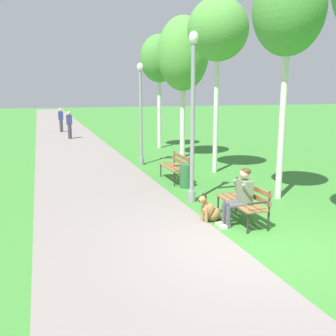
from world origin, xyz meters
The scene contains 15 objects.
ground_plane centered at (0.00, 0.00, 0.00)m, with size 120.00×120.00×0.00m, color #3D8433.
paved_path centered at (-2.04, 24.00, 0.02)m, with size 3.62×60.00×0.04m, color gray.
park_bench_near centered at (0.59, 1.29, 0.51)m, with size 0.55×1.50×0.85m.
park_bench_mid centered at (0.49, 5.49, 0.51)m, with size 0.55×1.50×0.85m.
person_seated_on_near_bench centered at (0.39, 1.12, 0.68)m, with size 0.74×0.49×1.25m.
dog_shepherd centered at (-0.13, 1.49, 0.26)m, with size 0.80×0.44×0.71m.
lamp_post_near centered at (0.07, 3.09, 2.21)m, with size 0.24×0.24×4.26m.
lamp_post_mid centered at (0.11, 8.45, 2.00)m, with size 0.24×0.24×3.87m.
birch_tree_second centered at (2.41, 2.66, 4.79)m, with size 1.76×1.84×5.98m.
birch_tree_third centered at (2.23, 6.28, 4.81)m, with size 2.04×2.02×5.87m.
birch_tree_fourth centered at (2.24, 9.58, 4.31)m, with size 2.12×2.22×5.86m.
birch_tree_fifth centered at (2.09, 12.48, 4.31)m, with size 1.84×1.76×5.49m.
litter_bin centered at (0.46, 4.54, 0.35)m, with size 0.36×0.36×0.70m, color #2D6638.
pedestrian_distant centered at (-1.93, 17.40, 0.84)m, with size 0.32×0.22×1.65m.
pedestrian_further_distant centered at (-2.18, 21.43, 0.84)m, with size 0.32×0.22×1.65m.
Camera 1 is at (-3.59, -5.93, 2.87)m, focal length 41.19 mm.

